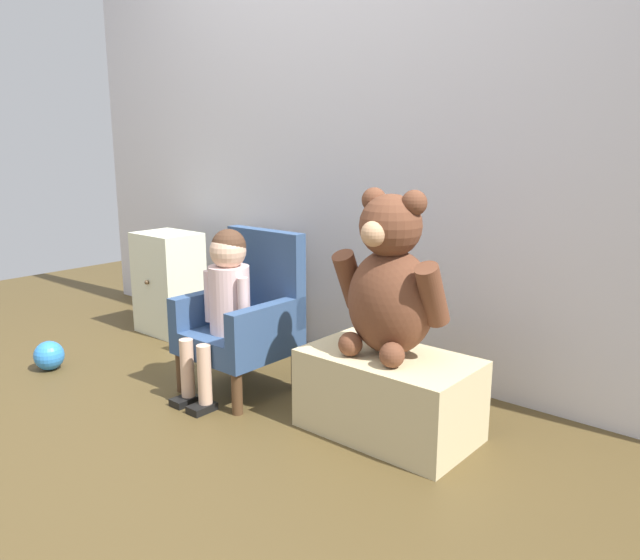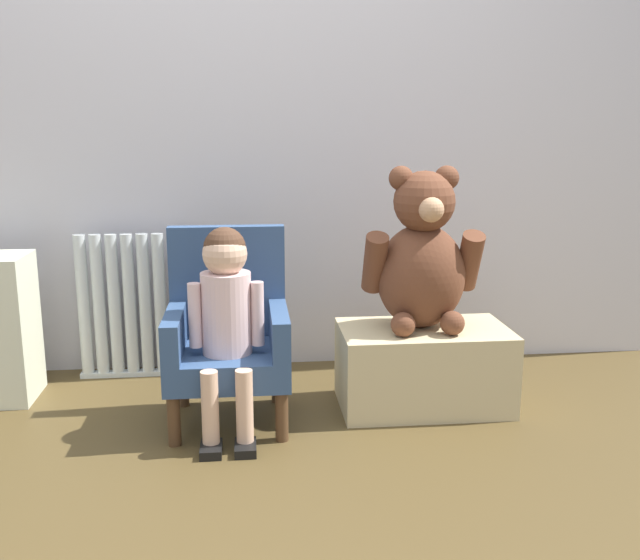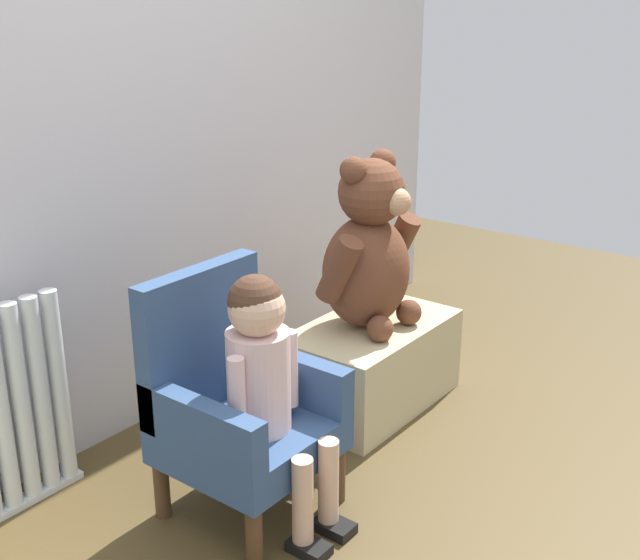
{
  "view_description": "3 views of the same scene",
  "coord_description": "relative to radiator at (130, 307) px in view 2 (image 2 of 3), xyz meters",
  "views": [
    {
      "loc": [
        1.91,
        -1.15,
        1.06
      ],
      "look_at": [
        0.42,
        0.59,
        0.54
      ],
      "focal_mm": 35.0,
      "sensor_mm": 36.0,
      "label": 1
    },
    {
      "loc": [
        0.07,
        -1.85,
        1.04
      ],
      "look_at": [
        0.32,
        0.62,
        0.5
      ],
      "focal_mm": 40.0,
      "sensor_mm": 36.0,
      "label": 2
    },
    {
      "loc": [
        -1.42,
        -0.78,
        1.37
      ],
      "look_at": [
        0.37,
        0.6,
        0.57
      ],
      "focal_mm": 45.0,
      "sensor_mm": 36.0,
      "label": 3
    }
  ],
  "objects": [
    {
      "name": "child_armchair",
      "position": [
        0.41,
        -0.48,
        0.01
      ],
      "size": [
        0.42,
        0.41,
        0.68
      ],
      "color": "#304A72",
      "rests_on": "ground_plane"
    },
    {
      "name": "back_wall",
      "position": [
        0.42,
        0.12,
        0.9
      ],
      "size": [
        3.8,
        0.05,
        2.4
      ],
      "primitive_type": "cube",
      "color": "silver",
      "rests_on": "ground_plane"
    },
    {
      "name": "child_figure",
      "position": [
        0.41,
        -0.59,
        0.16
      ],
      "size": [
        0.25,
        0.35,
        0.71
      ],
      "color": "beige",
      "rests_on": "ground_plane"
    },
    {
      "name": "ground_plane",
      "position": [
        0.42,
        -1.08,
        -0.3
      ],
      "size": [
        6.0,
        6.0,
        0.0
      ],
      "primitive_type": "plane",
      "color": "#4B3B1F"
    },
    {
      "name": "large_teddy_bear",
      "position": [
        1.12,
        -0.43,
        0.26
      ],
      "size": [
        0.43,
        0.3,
        0.59
      ],
      "color": "brown",
      "rests_on": "low_bench"
    },
    {
      "name": "low_bench",
      "position": [
        1.13,
        -0.45,
        -0.15
      ],
      "size": [
        0.62,
        0.37,
        0.3
      ],
      "primitive_type": "cube",
      "color": "#C4B385",
      "rests_on": "ground_plane"
    },
    {
      "name": "radiator",
      "position": [
        0.0,
        0.0,
        0.0
      ],
      "size": [
        0.43,
        0.05,
        0.61
      ],
      "color": "silver",
      "rests_on": "ground_plane"
    }
  ]
}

